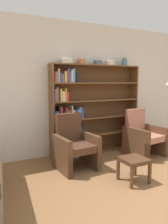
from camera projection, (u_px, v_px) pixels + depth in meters
name	position (u px, v px, depth m)	size (l,w,h in m)	color
wall_back	(98.00, 89.00, 4.88)	(12.00, 0.06, 2.75)	silver
bookshelf	(87.00, 111.00, 4.62)	(2.01, 0.30, 1.88)	brown
bowl_stoneware	(67.00, 61.00, 4.27)	(0.28, 0.28, 0.10)	silver
bowl_terracotta	(82.00, 61.00, 4.41)	(0.17, 0.17, 0.11)	#C67547
bowl_olive	(98.00, 62.00, 4.58)	(0.19, 0.19, 0.09)	slate
bowl_copper	(110.00, 63.00, 4.71)	(0.23, 0.23, 0.10)	silver
vase_tall	(124.00, 62.00, 4.88)	(0.13, 0.13, 0.19)	slate
armchair_leather	(74.00, 145.00, 3.87)	(0.69, 0.72, 0.95)	brown
armchair_cushioned	(143.00, 136.00, 4.56)	(0.73, 0.76, 0.95)	brown
footstool	(134.00, 162.00, 3.32)	(0.38, 0.38, 0.38)	brown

